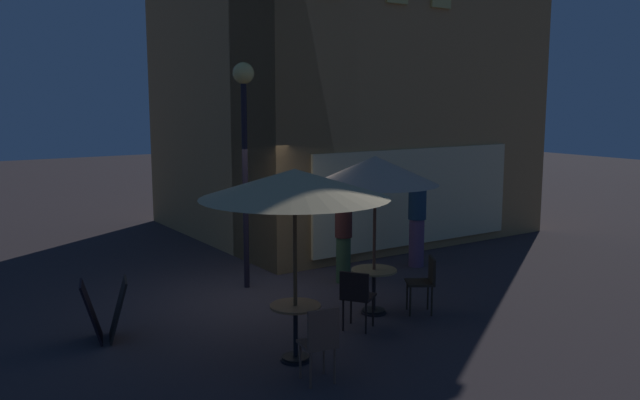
% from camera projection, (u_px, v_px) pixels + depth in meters
% --- Properties ---
extents(ground_plane, '(60.00, 60.00, 0.00)m').
position_uv_depth(ground_plane, '(264.00, 299.00, 11.23)').
color(ground_plane, '#372F31').
extents(cafe_building, '(7.79, 7.03, 8.00)m').
position_uv_depth(cafe_building, '(324.00, 71.00, 15.30)').
color(cafe_building, '#B6844D').
rests_on(cafe_building, ground).
extents(street_lamp_near_corner, '(0.37, 0.37, 3.99)m').
position_uv_depth(street_lamp_near_corner, '(244.00, 121.00, 11.52)').
color(street_lamp_near_corner, black).
rests_on(street_lamp_near_corner, ground).
extents(menu_sandwich_board, '(0.75, 0.70, 0.85)m').
position_uv_depth(menu_sandwich_board, '(105.00, 310.00, 9.28)').
color(menu_sandwich_board, black).
rests_on(menu_sandwich_board, ground).
extents(cafe_table_0, '(0.66, 0.66, 0.75)m').
position_uv_depth(cafe_table_0, '(295.00, 322.00, 8.54)').
color(cafe_table_0, black).
rests_on(cafe_table_0, ground).
extents(cafe_table_1, '(0.72, 0.72, 0.71)m').
position_uv_depth(cafe_table_1, '(374.00, 282.00, 10.44)').
color(cafe_table_1, black).
rests_on(cafe_table_1, ground).
extents(patio_umbrella_0, '(2.41, 2.41, 2.51)m').
position_uv_depth(patio_umbrella_0, '(295.00, 184.00, 8.27)').
color(patio_umbrella_0, black).
rests_on(patio_umbrella_0, ground).
extents(patio_umbrella_1, '(1.96, 1.96, 2.50)m').
position_uv_depth(patio_umbrella_1, '(375.00, 171.00, 10.18)').
color(patio_umbrella_1, black).
rests_on(patio_umbrella_1, ground).
extents(cafe_chair_0, '(0.45, 0.45, 0.95)m').
position_uv_depth(cafe_chair_0, '(320.00, 338.00, 7.83)').
color(cafe_chair_0, brown).
rests_on(cafe_chair_0, ground).
extents(cafe_chair_1, '(0.61, 0.61, 0.90)m').
position_uv_depth(cafe_chair_1, '(357.00, 294.00, 9.65)').
color(cafe_chair_1, black).
rests_on(cafe_chair_1, ground).
extents(cafe_chair_2, '(0.58, 0.58, 0.90)m').
position_uv_depth(cafe_chair_2, '(425.00, 279.00, 10.45)').
color(cafe_chair_2, black).
rests_on(cafe_chair_2, ground).
extents(patron_standing_0, '(0.32, 0.32, 1.67)m').
position_uv_depth(patron_standing_0, '(343.00, 238.00, 12.16)').
color(patron_standing_0, '#31492A').
rests_on(patron_standing_0, ground).
extents(patron_standing_1, '(0.36, 0.36, 1.77)m').
position_uv_depth(patron_standing_1, '(417.00, 223.00, 13.34)').
color(patron_standing_1, '#5D4060').
rests_on(patron_standing_1, ground).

